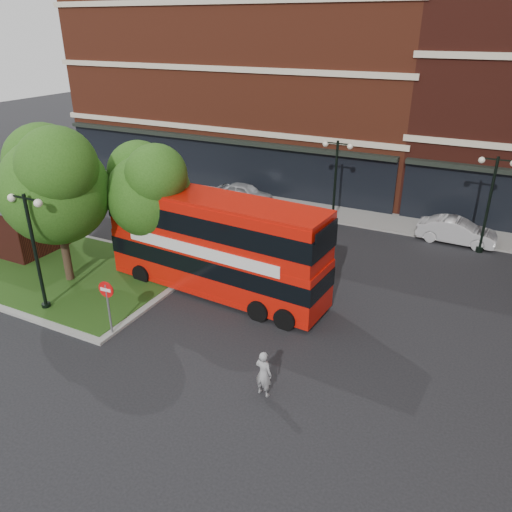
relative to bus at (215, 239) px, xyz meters
The scene contains 15 objects.
ground 5.39m from the bus, 89.76° to the right, with size 120.00×120.00×0.00m, color black.
pavement_far 11.98m from the bus, 89.90° to the left, with size 44.00×3.00×0.12m, color slate.
terrace_far_left 21.30m from the bus, 112.53° to the left, with size 26.00×12.00×14.00m, color maroon.
traffic_island 8.53m from the bus, 167.50° to the right, with size 12.60×7.60×0.15m.
kiosk 11.01m from the bus, behind, with size 6.51×6.51×3.60m.
tree_island_west 7.30m from the bus, 161.56° to the right, with size 5.40×4.71×7.21m.
tree_island_east 3.97m from the bus, behind, with size 4.46×3.90×6.29m.
lamp_island 7.14m from the bus, 140.18° to the right, with size 1.72×0.36×5.00m.
lamp_far_left 9.94m from the bus, 78.27° to the left, with size 1.72×0.36×5.00m.
lamp_far_right 13.97m from the bus, 44.16° to the left, with size 1.72×0.36×5.00m.
bus is the anchor object (origin of this frame).
woman 7.29m from the bus, 47.21° to the right, with size 0.59×0.39×1.61m, color gray.
car_silver 12.26m from the bus, 112.02° to the left, with size 1.54×3.82×1.30m, color #B2B6BA.
car_white 13.73m from the bus, 50.07° to the left, with size 1.41×4.05×1.34m, color silver.
no_entry_sign 5.18m from the bus, 110.39° to the right, with size 0.63×0.09×2.29m.
Camera 1 is at (10.26, -11.79, 10.74)m, focal length 35.00 mm.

